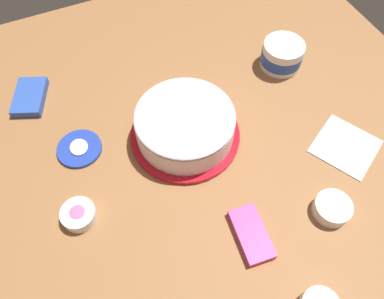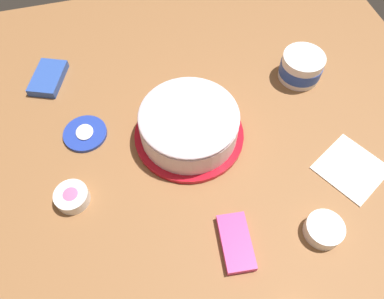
# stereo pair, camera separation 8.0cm
# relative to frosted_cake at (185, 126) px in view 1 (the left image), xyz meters

# --- Properties ---
(ground_plane) EXTENTS (1.54, 1.54, 0.00)m
(ground_plane) POSITION_rel_frosted_cake_xyz_m (0.10, -0.01, -0.05)
(ground_plane) COLOR #936038
(frosted_cake) EXTENTS (0.29, 0.29, 0.11)m
(frosted_cake) POSITION_rel_frosted_cake_xyz_m (0.00, 0.00, 0.00)
(frosted_cake) COLOR red
(frosted_cake) RESTS_ON ground_plane
(frosting_tub) EXTENTS (0.12, 0.12, 0.08)m
(frosting_tub) POSITION_rel_frosted_cake_xyz_m (-0.13, 0.37, -0.01)
(frosting_tub) COLOR white
(frosting_tub) RESTS_ON ground_plane
(frosting_tub_lid) EXTENTS (0.12, 0.12, 0.02)m
(frosting_tub_lid) POSITION_rel_frosted_cake_xyz_m (-0.08, -0.27, -0.05)
(frosting_tub_lid) COLOR #233DAD
(frosting_tub_lid) RESTS_ON ground_plane
(sprinkle_bowl_pink) EXTENTS (0.08, 0.08, 0.03)m
(sprinkle_bowl_pink) POSITION_rel_frosted_cake_xyz_m (0.11, -0.32, -0.03)
(sprinkle_bowl_pink) COLOR white
(sprinkle_bowl_pink) RESTS_ON ground_plane
(sprinkle_bowl_rainbow) EXTENTS (0.09, 0.09, 0.04)m
(sprinkle_bowl_rainbow) POSITION_rel_frosted_cake_xyz_m (0.34, 0.23, -0.03)
(sprinkle_bowl_rainbow) COLOR white
(sprinkle_bowl_rainbow) RESTS_ON ground_plane
(candy_box_lower) EXTENTS (0.14, 0.08, 0.02)m
(candy_box_lower) POSITION_rel_frosted_cake_xyz_m (0.31, 0.03, -0.04)
(candy_box_lower) COLOR #E53D8E
(candy_box_lower) RESTS_ON ground_plane
(candy_box_upper) EXTENTS (0.15, 0.13, 0.02)m
(candy_box_upper) POSITION_rel_frosted_cake_xyz_m (-0.30, -0.35, -0.04)
(candy_box_upper) COLOR #2D51B2
(candy_box_upper) RESTS_ON ground_plane
(paper_napkin) EXTENTS (0.20, 0.20, 0.01)m
(paper_napkin) POSITION_rel_frosted_cake_xyz_m (0.20, 0.37, -0.05)
(paper_napkin) COLOR white
(paper_napkin) RESTS_ON ground_plane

